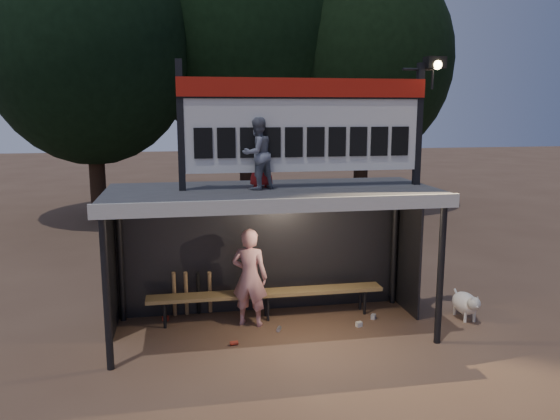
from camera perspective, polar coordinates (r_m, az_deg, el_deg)
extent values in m
plane|color=brown|center=(8.99, -0.81, -12.50)|extent=(80.00, 80.00, 0.00)
imported|color=white|center=(8.97, -3.19, -7.03)|extent=(0.70, 0.59, 1.63)
imported|color=slate|center=(8.18, -2.38, 5.90)|extent=(0.66, 0.62, 1.08)
imported|color=#A21919|center=(8.43, -1.98, 5.54)|extent=(0.49, 0.35, 0.93)
cube|color=#38383B|center=(8.37, -0.85, 1.89)|extent=(5.00, 2.00, 0.12)
cube|color=silver|center=(7.39, 0.46, 0.44)|extent=(5.10, 0.06, 0.20)
cylinder|color=black|center=(7.72, -17.70, -8.21)|extent=(0.10, 0.10, 2.20)
cylinder|color=black|center=(8.53, 16.43, -6.37)|extent=(0.10, 0.10, 2.20)
cylinder|color=black|center=(9.43, -16.36, -4.76)|extent=(0.10, 0.10, 2.20)
cylinder|color=black|center=(10.11, 11.86, -3.55)|extent=(0.10, 0.10, 2.20)
cube|color=black|center=(9.57, -1.83, -4.11)|extent=(5.00, 0.04, 2.20)
cube|color=black|center=(9.06, -17.24, -5.43)|extent=(0.04, 1.00, 2.20)
cube|color=black|center=(9.79, 13.29, -4.07)|extent=(0.04, 1.00, 2.20)
cylinder|color=black|center=(9.37, -1.87, 2.12)|extent=(5.00, 0.06, 0.06)
cube|color=black|center=(8.17, -10.36, 8.63)|extent=(0.10, 0.10, 1.90)
cube|color=black|center=(8.98, 14.26, 8.63)|extent=(0.10, 0.10, 1.90)
cube|color=silver|center=(8.38, 2.54, 8.83)|extent=(3.80, 0.08, 1.40)
cube|color=#AD170C|center=(8.34, 2.65, 12.67)|extent=(3.80, 0.04, 0.28)
cube|color=black|center=(8.33, 2.65, 11.64)|extent=(3.80, 0.02, 0.03)
cube|color=black|center=(8.14, -8.03, 6.93)|extent=(0.27, 0.03, 0.45)
cube|color=black|center=(8.16, -5.63, 6.99)|extent=(0.27, 0.03, 0.45)
cube|color=black|center=(8.19, -3.24, 7.04)|extent=(0.27, 0.03, 0.45)
cube|color=black|center=(8.24, -0.88, 7.07)|extent=(0.27, 0.03, 0.45)
cube|color=black|center=(8.31, 1.45, 7.10)|extent=(0.27, 0.03, 0.45)
cube|color=black|center=(8.38, 3.75, 7.11)|extent=(0.27, 0.03, 0.45)
cube|color=black|center=(8.47, 5.99, 7.11)|extent=(0.27, 0.03, 0.45)
cube|color=black|center=(8.57, 8.19, 7.10)|extent=(0.27, 0.03, 0.45)
cube|color=black|center=(8.69, 10.33, 7.08)|extent=(0.27, 0.03, 0.45)
cube|color=black|center=(8.81, 12.42, 7.05)|extent=(0.27, 0.03, 0.45)
cylinder|color=black|center=(8.98, 14.21, 14.06)|extent=(0.50, 0.04, 0.04)
cylinder|color=black|center=(9.07, 15.65, 13.01)|extent=(0.04, 0.04, 0.30)
cube|color=black|center=(9.04, 15.87, 14.59)|extent=(0.30, 0.22, 0.18)
sphere|color=#FFD88C|center=(8.96, 16.11, 14.37)|extent=(0.14, 0.14, 0.14)
cube|color=olive|center=(9.34, -1.39, -8.66)|extent=(4.00, 0.35, 0.06)
cylinder|color=black|center=(9.20, -11.96, -10.67)|extent=(0.05, 0.05, 0.45)
cylinder|color=black|center=(9.43, -11.92, -10.15)|extent=(0.05, 0.05, 0.45)
cylinder|color=black|center=(9.30, -1.27, -10.21)|extent=(0.05, 0.05, 0.45)
cylinder|color=black|center=(9.52, -1.50, -9.71)|extent=(0.05, 0.05, 0.45)
cylinder|color=black|center=(9.70, 8.84, -9.46)|extent=(0.05, 0.05, 0.45)
cylinder|color=black|center=(9.91, 8.38, -9.00)|extent=(0.05, 0.05, 0.45)
cylinder|color=#301F15|center=(18.43, -18.62, 4.78)|extent=(0.50, 0.50, 3.74)
ellipsoid|color=black|center=(18.47, -19.30, 16.13)|extent=(6.46, 6.46, 7.48)
cylinder|color=#322016|center=(19.86, -3.53, 6.31)|extent=(0.50, 0.50, 4.18)
ellipsoid|color=black|center=(19.99, -3.66, 18.07)|extent=(7.22, 7.22, 8.36)
cylinder|color=black|center=(19.80, 8.46, 5.24)|extent=(0.50, 0.50, 3.52)
ellipsoid|color=black|center=(19.80, 8.73, 15.21)|extent=(6.08, 6.08, 7.04)
ellipsoid|color=white|center=(9.91, 18.75, -9.19)|extent=(0.36, 0.58, 0.36)
sphere|color=beige|center=(9.65, 19.59, -9.21)|extent=(0.22, 0.22, 0.22)
cone|color=beige|center=(9.57, 19.88, -9.51)|extent=(0.10, 0.10, 0.10)
cone|color=beige|center=(9.58, 19.43, -8.71)|extent=(0.06, 0.06, 0.07)
cone|color=beige|center=(9.62, 19.95, -8.65)|extent=(0.06, 0.06, 0.07)
cylinder|color=white|center=(9.78, 18.79, -10.57)|extent=(0.05, 0.05, 0.18)
cylinder|color=beige|center=(9.86, 19.61, -10.46)|extent=(0.05, 0.05, 0.18)
cylinder|color=beige|center=(10.08, 17.78, -9.89)|extent=(0.05, 0.05, 0.18)
cylinder|color=beige|center=(10.15, 18.59, -9.79)|extent=(0.05, 0.05, 0.18)
cylinder|color=#EFE4CE|center=(10.13, 17.95, -8.29)|extent=(0.04, 0.16, 0.14)
cylinder|color=#9E7749|center=(9.50, -10.99, -8.65)|extent=(0.07, 0.27, 0.84)
cylinder|color=#A0784A|center=(9.50, -9.77, -8.61)|extent=(0.08, 0.30, 0.83)
cylinder|color=black|center=(9.50, -8.55, -8.57)|extent=(0.07, 0.32, 0.83)
cylinder|color=#A67D4D|center=(9.51, -7.33, -8.52)|extent=(0.09, 0.35, 0.82)
cube|color=red|center=(9.56, -11.88, -11.03)|extent=(0.12, 0.10, 0.08)
cylinder|color=#B9B9BE|center=(8.96, -0.11, -12.33)|extent=(0.11, 0.14, 0.07)
cube|color=silver|center=(9.23, 8.25, -11.73)|extent=(0.12, 0.10, 0.08)
cylinder|color=#AC2F1D|center=(8.50, -4.84, -13.68)|extent=(0.13, 0.08, 0.07)
cube|color=#A0A0A5|center=(9.58, 9.73, -10.93)|extent=(0.11, 0.12, 0.08)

